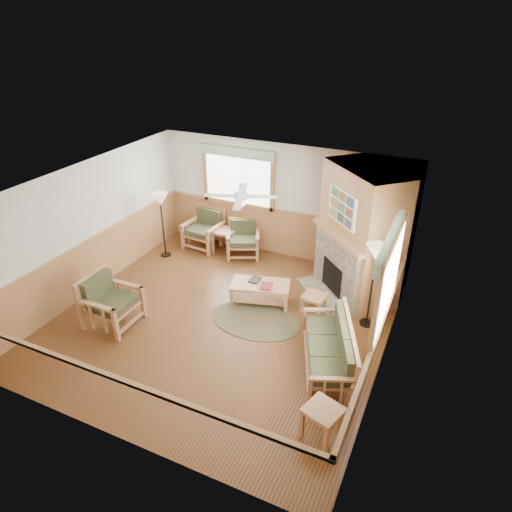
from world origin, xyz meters
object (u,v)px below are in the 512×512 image
at_px(armchair_back_right, 243,239).
at_px(armchair_left, 111,302).
at_px(end_table_sofa, 322,423).
at_px(footstool, 314,303).
at_px(sofa, 328,348).
at_px(floor_lamp_right, 372,286).
at_px(armchair_back_left, 204,230).
at_px(coffee_table, 260,293).
at_px(end_table_chairs, 224,240).
at_px(floor_lamp_left, 163,225).

distance_m(armchair_back_right, armchair_left, 3.62).
relative_size(end_table_sofa, footstool, 1.26).
distance_m(armchair_left, end_table_sofa, 4.45).
bearing_deg(sofa, floor_lamp_right, 144.80).
height_order(armchair_back_left, footstool, armchair_back_left).
bearing_deg(coffee_table, footstool, -6.12).
xyz_separation_m(sofa, footstool, (-0.71, 1.45, -0.23)).
height_order(sofa, armchair_back_left, armchair_back_left).
height_order(coffee_table, end_table_chairs, end_table_chairs).
relative_size(armchair_back_left, floor_lamp_right, 0.55).
distance_m(sofa, footstool, 1.63).
xyz_separation_m(coffee_table, floor_lamp_right, (2.12, 0.21, 0.61)).
height_order(armchair_back_left, coffee_table, armchair_back_left).
relative_size(end_table_chairs, floor_lamp_right, 0.33).
distance_m(armchair_back_left, armchair_back_right, 1.09).
height_order(armchair_left, footstool, armchair_left).
bearing_deg(footstool, end_table_sofa, -69.60).
distance_m(armchair_back_right, coffee_table, 2.11).
bearing_deg(floor_lamp_left, coffee_table, -17.31).
distance_m(armchair_back_right, floor_lamp_left, 1.92).
bearing_deg(end_table_chairs, floor_lamp_right, -21.36).
distance_m(sofa, floor_lamp_left, 5.19).
xyz_separation_m(armchair_back_right, armchair_left, (-1.02, -3.47, 0.07)).
bearing_deg(armchair_back_right, floor_lamp_right, -47.98).
bearing_deg(coffee_table, floor_lamp_left, 146.54).
height_order(sofa, armchair_back_right, armchair_back_right).
bearing_deg(floor_lamp_left, armchair_back_right, 25.18).
relative_size(coffee_table, floor_lamp_right, 0.69).
bearing_deg(footstool, armchair_left, -149.41).
bearing_deg(end_table_chairs, footstool, -28.55).
height_order(sofa, end_table_sofa, sofa).
xyz_separation_m(armchair_left, floor_lamp_right, (4.35, 1.97, 0.36)).
distance_m(coffee_table, end_table_sofa, 3.39).
height_order(sofa, coffee_table, sofa).
bearing_deg(sofa, armchair_back_right, -156.71).
xyz_separation_m(armchair_back_right, coffee_table, (1.22, -1.71, -0.19)).
bearing_deg(sofa, armchair_back_left, -147.98).
xyz_separation_m(end_table_chairs, floor_lamp_right, (3.85, -1.51, 0.56)).
bearing_deg(end_table_chairs, armchair_back_right, 0.00).
bearing_deg(footstool, armchair_back_right, 146.32).
xyz_separation_m(footstool, floor_lamp_left, (-3.99, 0.72, 0.61)).
distance_m(coffee_table, footstool, 1.09).
relative_size(coffee_table, footstool, 2.74).
relative_size(footstool, floor_lamp_right, 0.25).
xyz_separation_m(end_table_chairs, end_table_sofa, (3.85, -4.35, -0.02)).
distance_m(armchair_back_left, coffee_table, 2.88).
xyz_separation_m(coffee_table, footstool, (1.07, 0.19, -0.05)).
height_order(armchair_back_right, coffee_table, armchair_back_right).
distance_m(coffee_table, end_table_chairs, 2.44).
xyz_separation_m(armchair_back_left, coffee_table, (2.30, -1.71, -0.23)).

